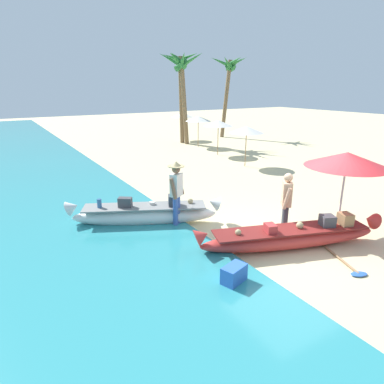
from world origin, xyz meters
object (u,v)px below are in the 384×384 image
object	(u,v)px
palm_tree_leaning_seaward	(181,71)
person_tourist_customer	(286,201)
boat_red_foreground	(291,236)
boat_white_midground	(145,214)
palm_tree_tall_inland	(182,70)
person_vendor_hatted	(176,190)
palm_tree_mid_cluster	(229,71)
cooler_box	(234,276)
patio_umbrella_large	(347,160)
paddle	(345,263)

from	to	relation	value
palm_tree_leaning_seaward	person_tourist_customer	bearing A→B (deg)	-109.19
boat_red_foreground	boat_white_midground	xyz separation A→B (m)	(-2.42, 3.07, 0.04)
boat_red_foreground	palm_tree_tall_inland	world-z (taller)	palm_tree_tall_inland
person_vendor_hatted	palm_tree_leaning_seaward	xyz separation A→B (m)	(7.08, 12.28, 3.53)
person_tourist_customer	palm_tree_mid_cluster	xyz separation A→B (m)	(9.38, 14.98, 3.79)
cooler_box	person_tourist_customer	bearing A→B (deg)	7.71
person_tourist_customer	palm_tree_leaning_seaward	xyz separation A→B (m)	(4.91, 14.11, 3.67)
palm_tree_mid_cluster	cooler_box	distance (m)	20.65
person_tourist_customer	person_vendor_hatted	bearing A→B (deg)	139.82
person_tourist_customer	boat_white_midground	bearing A→B (deg)	139.30
boat_red_foreground	cooler_box	world-z (taller)	boat_red_foreground
patio_umbrella_large	cooler_box	distance (m)	4.21
boat_red_foreground	palm_tree_mid_cluster	bearing A→B (deg)	57.91
patio_umbrella_large	palm_tree_tall_inland	xyz separation A→B (m)	(3.53, 14.31, 2.68)
cooler_box	boat_white_midground	bearing A→B (deg)	75.98
person_vendor_hatted	boat_white_midground	bearing A→B (deg)	137.65
person_vendor_hatted	palm_tree_tall_inland	bearing A→B (deg)	59.64
boat_white_midground	cooler_box	size ratio (longest dim) A/B	7.90
person_vendor_hatted	person_tourist_customer	xyz separation A→B (m)	(2.17, -1.83, -0.15)
boat_red_foreground	patio_umbrella_large	size ratio (longest dim) A/B	2.13
boat_red_foreground	palm_tree_leaning_seaward	xyz separation A→B (m)	(5.33, 14.74, 4.32)
boat_red_foreground	cooler_box	distance (m)	2.27
palm_tree_leaning_seaward	boat_red_foreground	bearing A→B (deg)	-109.86
boat_red_foreground	palm_tree_tall_inland	size ratio (longest dim) A/B	0.80
patio_umbrella_large	paddle	size ratio (longest dim) A/B	1.40
boat_white_midground	palm_tree_tall_inland	xyz separation A→B (m)	(7.55, 11.15, 4.34)
person_tourist_customer	cooler_box	bearing A→B (deg)	-154.65
boat_red_foreground	boat_white_midground	bearing A→B (deg)	128.25
boat_white_midground	person_vendor_hatted	size ratio (longest dim) A/B	2.18
boat_red_foreground	person_tourist_customer	xyz separation A→B (m)	(0.41, 0.63, 0.64)
boat_red_foreground	palm_tree_mid_cluster	size ratio (longest dim) A/B	0.80
person_tourist_customer	paddle	bearing A→B (deg)	-90.17
boat_white_midground	person_tourist_customer	world-z (taller)	person_tourist_customer
boat_white_midground	palm_tree_tall_inland	size ratio (longest dim) A/B	0.70
patio_umbrella_large	cooler_box	bearing A→B (deg)	-172.30
palm_tree_leaning_seaward	cooler_box	bearing A→B (deg)	-116.09
person_vendor_hatted	paddle	xyz separation A→B (m)	(2.17, -3.65, -1.04)
boat_white_midground	cooler_box	bearing A→B (deg)	-86.38
boat_red_foreground	palm_tree_tall_inland	xyz separation A→B (m)	(5.13, 14.23, 4.37)
boat_red_foreground	palm_tree_leaning_seaward	distance (m)	16.26
person_vendor_hatted	palm_tree_tall_inland	size ratio (longest dim) A/B	0.32
boat_red_foreground	person_tourist_customer	distance (m)	0.99
boat_red_foreground	patio_umbrella_large	distance (m)	2.33
boat_red_foreground	person_tourist_customer	bearing A→B (deg)	56.76
palm_tree_leaning_seaward	paddle	bearing A→B (deg)	-107.16
palm_tree_tall_inland	cooler_box	world-z (taller)	palm_tree_tall_inland
person_tourist_customer	paddle	distance (m)	2.02
person_vendor_hatted	palm_tree_mid_cluster	world-z (taller)	palm_tree_mid_cluster
person_tourist_customer	patio_umbrella_large	world-z (taller)	patio_umbrella_large
person_vendor_hatted	paddle	bearing A→B (deg)	-59.32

